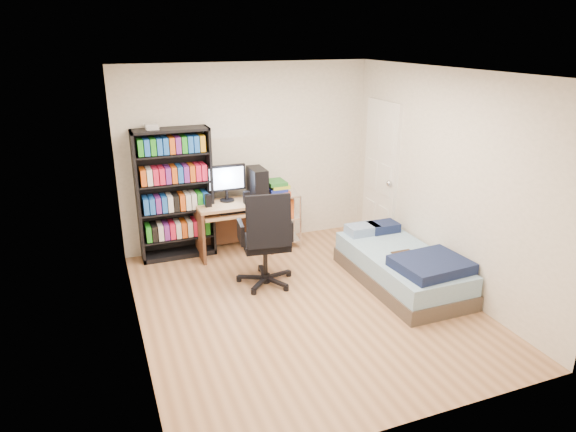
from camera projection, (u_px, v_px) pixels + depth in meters
name	position (u px, v px, depth m)	size (l,w,h in m)	color
room	(305.00, 197.00, 5.29)	(3.58, 4.08, 2.58)	#AB7D55
media_shelf	(175.00, 193.00, 6.67)	(0.97, 0.32, 1.80)	black
computer_desk	(239.00, 205.00, 6.91)	(0.96, 0.56, 1.21)	tan
office_chair	(266.00, 256.00, 6.04)	(0.79, 0.79, 1.18)	black
wire_cart	(278.00, 204.00, 7.09)	(0.64, 0.50, 0.95)	silver
bed	(402.00, 267.00, 6.10)	(0.90, 1.80, 0.51)	#4F453B
door	(381.00, 173.00, 7.15)	(0.12, 0.80, 2.00)	white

